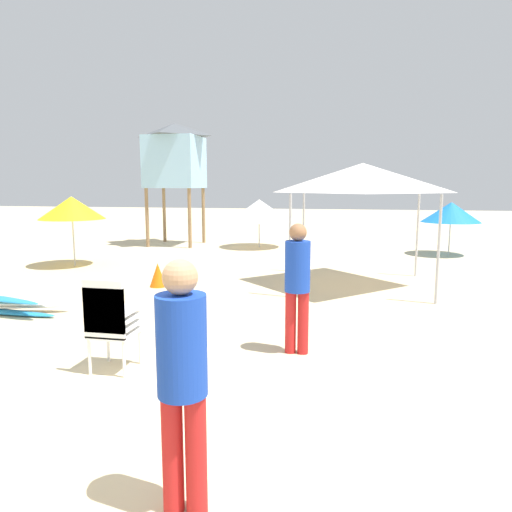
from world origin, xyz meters
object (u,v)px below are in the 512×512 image
Objects in this scene: stacked_plastic_chairs at (110,317)px; popup_canopy at (362,178)px; beach_umbrella_left at (451,212)px; lifeguard_near_center at (182,371)px; beach_umbrella_mid at (259,210)px; lifeguard_near_left at (297,280)px; lifeguard_tower at (175,156)px; beach_umbrella_far at (72,208)px; traffic_cone_near at (158,275)px.

popup_canopy is at bearing 61.89° from stacked_plastic_chairs.
lifeguard_near_center is at bearing -108.01° from beach_umbrella_left.
popup_canopy is 1.28× the size of beach_umbrella_mid.
popup_canopy is 6.72m from beach_umbrella_mid.
lifeguard_tower is (-5.51, 10.28, 2.22)m from lifeguard_near_left.
popup_canopy is at bearing -42.85° from lifeguard_tower.
stacked_plastic_chairs is 0.52× the size of beach_umbrella_mid.
lifeguard_tower is (-5.12, 13.36, 2.21)m from lifeguard_near_center.
beach_umbrella_far is (-6.17, 8.52, 0.58)m from lifeguard_near_center.
popup_canopy is (2.88, 5.40, 1.63)m from stacked_plastic_chairs.
traffic_cone_near is at bearing 106.52° from stacked_plastic_chairs.
beach_umbrella_mid is at bearing 48.56° from beach_umbrella_far.
lifeguard_near_center is 7.67m from popup_canopy.
traffic_cone_near is (-4.20, -0.96, -2.03)m from popup_canopy.
lifeguard_tower is at bearing 118.20° from lifeguard_near_left.
traffic_cone_near is (-3.33, 3.40, -0.70)m from lifeguard_near_left.
popup_canopy is (0.87, 4.36, 1.33)m from lifeguard_near_left.
lifeguard_tower reaches higher than popup_canopy.
beach_umbrella_left is (2.82, 5.13, -0.96)m from popup_canopy.
stacked_plastic_chairs is 7.97m from beach_umbrella_far.
stacked_plastic_chairs is 11.20m from beach_umbrella_mid.
beach_umbrella_far is at bearing 171.78° from popup_canopy.
lifeguard_near_center is at bearing -51.60° from stacked_plastic_chairs.
stacked_plastic_chairs reaches higher than traffic_cone_near.
traffic_cone_near is (-1.32, 4.44, -0.40)m from stacked_plastic_chairs.
lifeguard_near_left reaches higher than traffic_cone_near.
lifeguard_near_left is at bearing -39.59° from beach_umbrella_far.
lifeguard_near_left is (2.01, 1.05, 0.31)m from stacked_plastic_chairs.
traffic_cone_near is at bearing -139.08° from beach_umbrella_left.
beach_umbrella_left is at bearing 68.71° from lifeguard_near_left.
lifeguard_near_left is 3.11m from lifeguard_near_center.
beach_umbrella_far reaches higher than beach_umbrella_mid.
lifeguard_tower is 2.03× the size of beach_umbrella_mid.
beach_umbrella_mid is (-2.03, 13.22, 0.32)m from lifeguard_near_center.
stacked_plastic_chairs is at bearing -152.55° from lifeguard_near_left.
lifeguard_near_center is 3.33× the size of traffic_cone_near.
stacked_plastic_chairs is 0.60× the size of beach_umbrella_far.
beach_umbrella_left is at bearing 61.17° from popup_canopy.
beach_umbrella_far is at bearing 147.85° from traffic_cone_near.
lifeguard_near_left is at bearing -111.29° from beach_umbrella_left.
beach_umbrella_left reaches higher than stacked_plastic_chairs.
lifeguard_near_center is at bearing -54.07° from beach_umbrella_far.
beach_umbrella_far is 4.04m from traffic_cone_near.
lifeguard_tower is 3.62m from beach_umbrella_mid.
lifeguard_tower is at bearing 107.58° from traffic_cone_near.
stacked_plastic_chairs is 2.63m from lifeguard_near_center.
beach_umbrella_far is at bearing -131.44° from beach_umbrella_mid.
beach_umbrella_mid is at bearing 92.09° from stacked_plastic_chairs.
beach_umbrella_far is at bearing 125.12° from stacked_plastic_chairs.
traffic_cone_near is (3.24, -2.04, -1.30)m from beach_umbrella_far.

